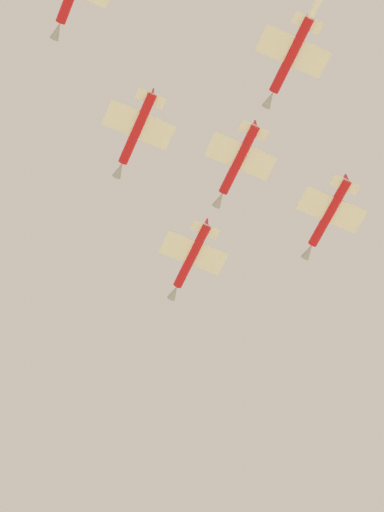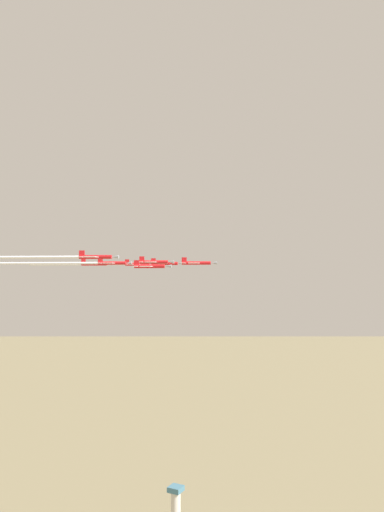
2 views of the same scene
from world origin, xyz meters
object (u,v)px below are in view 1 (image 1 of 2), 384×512
(jet_port_outer, at_px, (238,161))
(jet_port_inner, at_px, (137,131))
(jet_lead, at_px, (191,258))
(jet_starboard_inner, at_px, (329,215))

(jet_port_outer, bearing_deg, jet_port_inner, 174.29)
(jet_lead, xyz_separation_m, jet_starboard_inner, (-8.56, -18.70, -1.40))
(jet_port_outer, bearing_deg, jet_lead, 90.00)
(jet_port_inner, relative_size, jet_port_outer, 1.00)
(jet_starboard_inner, bearing_deg, jet_port_outer, -174.29)
(jet_lead, distance_m, jet_port_outer, 16.00)
(jet_port_inner, xyz_separation_m, jet_starboard_inner, (10.14, -27.26, -1.56))
(jet_port_inner, bearing_deg, jet_starboard_inner, -0.00)
(jet_port_inner, distance_m, jet_starboard_inner, 29.12)
(jet_starboard_inner, distance_m, jet_port_outer, 14.73)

